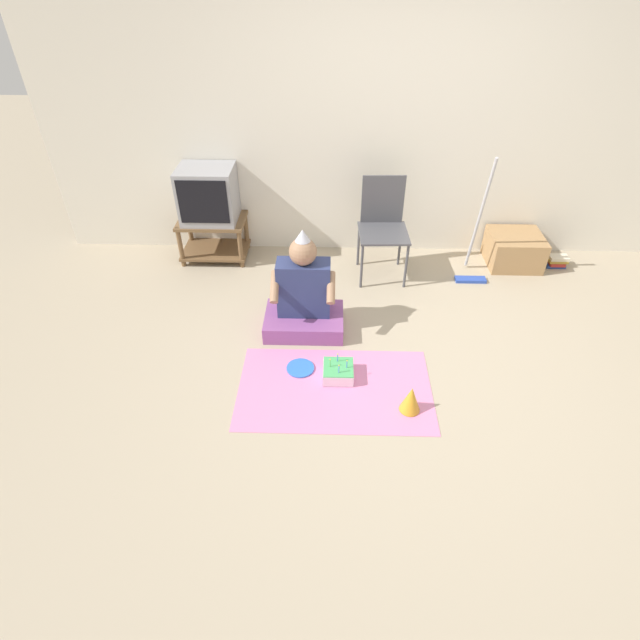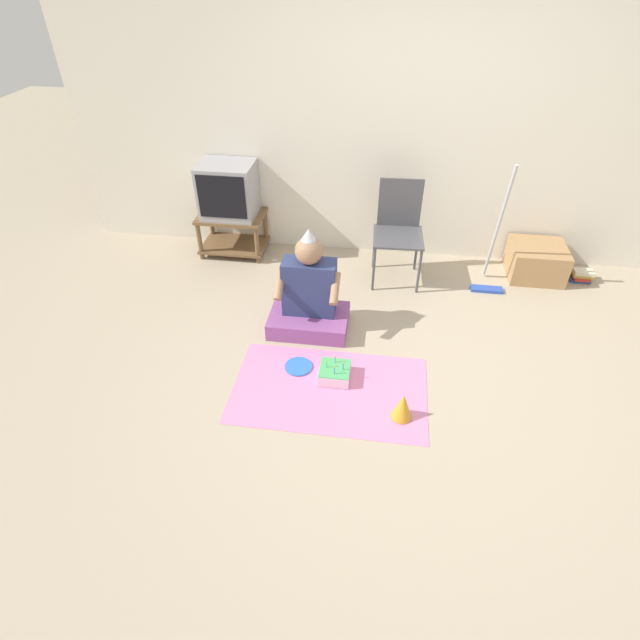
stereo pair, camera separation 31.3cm
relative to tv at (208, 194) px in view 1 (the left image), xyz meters
The scene contains 13 objects.
ground_plane 2.48m from the tv, 45.05° to the right, with size 16.00×16.00×0.00m, color tan.
wall_back 1.82m from the tv, ahead, with size 6.40×0.06×2.55m.
tv_stand 0.41m from the tv, 90.00° to the right, with size 0.64×0.44×0.41m.
tv is the anchor object (origin of this frame).
folding_chair 1.63m from the tv, ahead, with size 0.45×0.45×0.89m.
cardboard_box_stack 2.95m from the tv, ahead, with size 0.49×0.46×0.30m.
dust_mop 2.49m from the tv, ahead, with size 0.28×0.30×1.16m.
book_pile 3.39m from the tv, ahead, with size 0.20×0.14×0.11m.
person_seated 1.50m from the tv, 49.85° to the right, with size 0.63×0.44×0.87m.
party_cloth 2.27m from the tv, 56.73° to the right, with size 1.37×0.83×0.01m.
birthday_cake 2.17m from the tv, 54.37° to the right, with size 0.22×0.22×0.17m.
party_hat_blue 2.68m from the tv, 49.69° to the right, with size 0.14×0.14×0.20m.
paper_plate 1.98m from the tv, 60.00° to the right, with size 0.20×0.20×0.01m.
Camera 1 is at (-0.53, -2.63, 2.54)m, focal length 28.00 mm.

